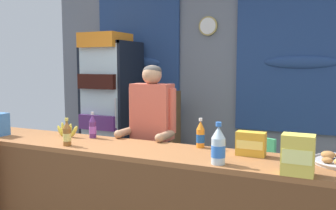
# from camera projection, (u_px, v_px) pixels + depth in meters

# --- Properties ---
(back_wall_curtained) EXTENTS (5.09, 0.22, 2.71)m
(back_wall_curtained) POSITION_uv_depth(u_px,v_px,m) (209.00, 78.00, 5.10)
(back_wall_curtained) COLOR slate
(back_wall_curtained) RESTS_ON ground
(stall_counter) EXTENTS (3.81, 0.60, 0.90)m
(stall_counter) POSITION_uv_depth(u_px,v_px,m) (124.00, 190.00, 2.96)
(stall_counter) COLOR #935B33
(stall_counter) RESTS_ON ground
(drink_fridge) EXTENTS (0.69, 0.73, 2.03)m
(drink_fridge) POSITION_uv_depth(u_px,v_px,m) (111.00, 99.00, 5.16)
(drink_fridge) COLOR black
(drink_fridge) RESTS_ON ground
(bottle_shelf_rack) EXTENTS (0.48, 0.28, 1.24)m
(bottle_shelf_rack) POSITION_uv_depth(u_px,v_px,m) (161.00, 133.00, 5.07)
(bottle_shelf_rack) COLOR brown
(bottle_shelf_rack) RESTS_ON ground
(plastic_lawn_chair) EXTENTS (0.58, 0.58, 0.86)m
(plastic_lawn_chair) POSITION_uv_depth(u_px,v_px,m) (263.00, 169.00, 3.83)
(plastic_lawn_chair) COLOR #4CC675
(plastic_lawn_chair) RESTS_ON ground
(shopkeeper) EXTENTS (0.51, 0.42, 1.59)m
(shopkeeper) POSITION_uv_depth(u_px,v_px,m) (152.00, 126.00, 3.54)
(shopkeeper) COLOR #28282D
(shopkeeper) RESTS_ON ground
(soda_bottle_water) EXTENTS (0.10, 0.10, 0.30)m
(soda_bottle_water) POSITION_uv_depth(u_px,v_px,m) (218.00, 146.00, 2.50)
(soda_bottle_water) COLOR silver
(soda_bottle_water) RESTS_ON stall_counter
(soda_bottle_grape_soda) EXTENTS (0.07, 0.07, 0.25)m
(soda_bottle_grape_soda) POSITION_uv_depth(u_px,v_px,m) (93.00, 127.00, 3.41)
(soda_bottle_grape_soda) COLOR #56286B
(soda_bottle_grape_soda) RESTS_ON stall_counter
(soda_bottle_iced_tea) EXTENTS (0.07, 0.07, 0.24)m
(soda_bottle_iced_tea) POSITION_uv_depth(u_px,v_px,m) (67.00, 134.00, 3.08)
(soda_bottle_iced_tea) COLOR brown
(soda_bottle_iced_tea) RESTS_ON stall_counter
(soda_bottle_orange_soda) EXTENTS (0.07, 0.07, 0.25)m
(soda_bottle_orange_soda) POSITION_uv_depth(u_px,v_px,m) (200.00, 135.00, 3.01)
(soda_bottle_orange_soda) COLOR orange
(soda_bottle_orange_soda) RESTS_ON stall_counter
(snack_box_choco_powder) EXTENTS (0.22, 0.11, 0.18)m
(snack_box_choco_powder) POSITION_uv_depth(u_px,v_px,m) (251.00, 144.00, 2.74)
(snack_box_choco_powder) COLOR gold
(snack_box_choco_powder) RESTS_ON stall_counter
(snack_box_instant_noodle) EXTENTS (0.20, 0.14, 0.26)m
(snack_box_instant_noodle) POSITION_uv_depth(u_px,v_px,m) (298.00, 155.00, 2.25)
(snack_box_instant_noodle) COLOR #EAD14C
(snack_box_instant_noodle) RESTS_ON stall_counter
(banana_bunch) EXTENTS (0.27, 0.05, 0.16)m
(banana_bunch) POSITION_uv_depth(u_px,v_px,m) (67.00, 130.00, 3.47)
(banana_bunch) COLOR #DBCC42
(banana_bunch) RESTS_ON stall_counter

